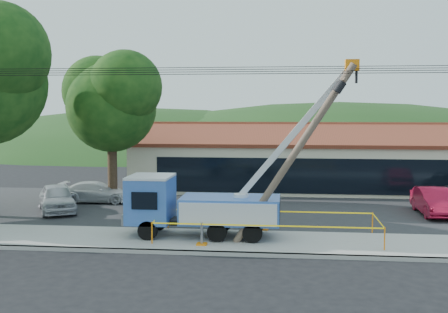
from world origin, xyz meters
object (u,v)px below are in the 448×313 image
car_red (433,217)px  leaning_pole (300,145)px  utility_truck (199,204)px  car_white (97,204)px  car_silver (57,213)px

car_red → leaning_pole: bearing=-135.8°
utility_truck → car_white: bearing=132.3°
leaning_pole → car_white: (-11.61, 8.99, -4.15)m
leaning_pole → car_white: leaning_pole is taller
utility_truck → leaning_pole: (4.23, -0.89, 2.62)m
leaning_pole → car_silver: (-12.71, 5.89, -4.15)m
leaning_pole → car_silver: size_ratio=1.69×
leaning_pole → car_red: bearing=45.3°
car_silver → car_white: size_ratio=1.04×
utility_truck → car_silver: (-8.48, 5.00, -1.53)m
utility_truck → car_silver: bearing=149.5°
leaning_pole → car_red: (7.11, 7.19, -4.15)m
utility_truck → leaning_pole: utility_truck is taller
car_silver → car_red: (19.82, 1.30, 0.00)m
car_red → car_silver: bearing=-177.4°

